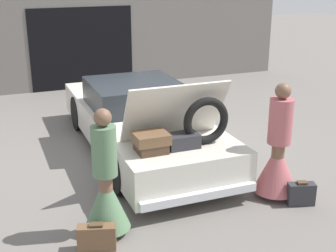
{
  "coord_description": "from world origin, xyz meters",
  "views": [
    {
      "loc": [
        -2.5,
        -7.71,
        3.27
      ],
      "look_at": [
        0.0,
        -1.39,
        0.91
      ],
      "focal_mm": 50.0,
      "sensor_mm": 36.0,
      "label": 1
    }
  ],
  "objects_px": {
    "person_left": "(106,191)",
    "suitcase_beside_left_person": "(97,237)",
    "person_right": "(278,157)",
    "suitcase_beside_right_person": "(301,194)",
    "car": "(140,121)"
  },
  "relations": [
    {
      "from": "car",
      "to": "person_left",
      "type": "relative_size",
      "value": 3.09
    },
    {
      "from": "person_right",
      "to": "suitcase_beside_right_person",
      "type": "distance_m",
      "value": 0.61
    },
    {
      "from": "person_right",
      "to": "suitcase_beside_right_person",
      "type": "xyz_separation_m",
      "value": [
        0.18,
        -0.38,
        -0.45
      ]
    },
    {
      "from": "person_left",
      "to": "suitcase_beside_right_person",
      "type": "height_order",
      "value": "person_left"
    },
    {
      "from": "person_left",
      "to": "suitcase_beside_left_person",
      "type": "relative_size",
      "value": 3.4
    },
    {
      "from": "person_left",
      "to": "suitcase_beside_right_person",
      "type": "bearing_deg",
      "value": 82.69
    },
    {
      "from": "suitcase_beside_left_person",
      "to": "person_left",
      "type": "bearing_deg",
      "value": 55.73
    },
    {
      "from": "person_left",
      "to": "suitcase_beside_left_person",
      "type": "height_order",
      "value": "person_left"
    },
    {
      "from": "person_right",
      "to": "person_left",
      "type": "bearing_deg",
      "value": 79.73
    },
    {
      "from": "person_left",
      "to": "person_right",
      "type": "relative_size",
      "value": 0.97
    },
    {
      "from": "car",
      "to": "person_left",
      "type": "distance_m",
      "value": 2.85
    },
    {
      "from": "person_left",
      "to": "suitcase_beside_left_person",
      "type": "xyz_separation_m",
      "value": [
        -0.22,
        -0.32,
        -0.44
      ]
    },
    {
      "from": "person_left",
      "to": "person_right",
      "type": "bearing_deg",
      "value": 90.61
    },
    {
      "from": "car",
      "to": "suitcase_beside_right_person",
      "type": "height_order",
      "value": "car"
    },
    {
      "from": "person_left",
      "to": "person_right",
      "type": "distance_m",
      "value": 2.58
    }
  ]
}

